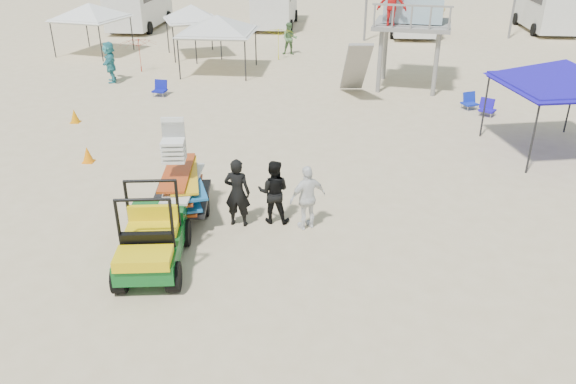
# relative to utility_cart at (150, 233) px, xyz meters

# --- Properties ---
(ground) EXTENTS (140.00, 140.00, 0.00)m
(ground) POSITION_rel_utility_cart_xyz_m (2.31, -1.68, -0.86)
(ground) COLOR beige
(ground) RESTS_ON ground
(utility_cart) EXTENTS (1.53, 2.58, 1.85)m
(utility_cart) POSITION_rel_utility_cart_xyz_m (0.00, 0.00, 0.00)
(utility_cart) COLOR #0D581E
(utility_cart) RESTS_ON ground
(surf_trailer) EXTENTS (1.61, 2.60, 2.29)m
(surf_trailer) POSITION_rel_utility_cart_xyz_m (0.01, 2.33, 0.07)
(surf_trailer) COLOR black
(surf_trailer) RESTS_ON ground
(man_left) EXTENTS (0.67, 0.48, 1.75)m
(man_left) POSITION_rel_utility_cart_xyz_m (1.52, 2.03, 0.01)
(man_left) COLOR black
(man_left) RESTS_ON ground
(man_mid) EXTENTS (0.81, 0.64, 1.63)m
(man_mid) POSITION_rel_utility_cart_xyz_m (2.37, 2.28, -0.05)
(man_mid) COLOR black
(man_mid) RESTS_ON ground
(man_right) EXTENTS (1.02, 0.85, 1.63)m
(man_right) POSITION_rel_utility_cart_xyz_m (3.22, 2.03, -0.05)
(man_right) COLOR white
(man_right) RESTS_ON ground
(canopy_blue) EXTENTS (3.93, 3.93, 3.38)m
(canopy_blue) POSITION_rel_utility_cart_xyz_m (10.69, 7.75, 1.97)
(canopy_blue) COLOR black
(canopy_blue) RESTS_ON ground
(canopy_white_a) EXTENTS (3.31, 3.31, 3.11)m
(canopy_white_a) POSITION_rel_utility_cart_xyz_m (-1.96, 16.93, 1.70)
(canopy_white_a) COLOR black
(canopy_white_a) RESTS_ON ground
(canopy_white_b) EXTENTS (3.75, 3.75, 3.10)m
(canopy_white_b) POSITION_rel_utility_cart_xyz_m (-9.65, 20.33, 1.69)
(canopy_white_b) COLOR black
(canopy_white_b) RESTS_ON ground
(canopy_white_c) EXTENTS (3.44, 3.44, 3.10)m
(canopy_white_c) POSITION_rel_utility_cart_xyz_m (-4.03, 20.25, 1.69)
(canopy_white_c) COLOR black
(canopy_white_c) RESTS_ON ground
(umbrella_a) EXTENTS (2.21, 2.24, 1.64)m
(umbrella_a) POSITION_rel_utility_cart_xyz_m (-5.81, 16.56, -0.04)
(umbrella_a) COLOR red
(umbrella_a) RESTS_ON ground
(umbrella_b) EXTENTS (2.43, 2.45, 1.66)m
(umbrella_b) POSITION_rel_utility_cart_xyz_m (0.64, 19.72, -0.03)
(umbrella_b) COLOR yellow
(umbrella_b) RESTS_ON ground
(cone_near) EXTENTS (0.34, 0.34, 0.50)m
(cone_near) POSITION_rel_utility_cart_xyz_m (-3.79, 5.48, -0.61)
(cone_near) COLOR orange
(cone_near) RESTS_ON ground
(cone_far) EXTENTS (0.34, 0.34, 0.50)m
(cone_far) POSITION_rel_utility_cart_xyz_m (-5.79, 9.03, -0.61)
(cone_far) COLOR orange
(cone_far) RESTS_ON ground
(beach_chair_a) EXTENTS (0.59, 0.64, 0.64)m
(beach_chair_a) POSITION_rel_utility_cart_xyz_m (-3.68, 12.77, -0.55)
(beach_chair_a) COLOR #0E1598
(beach_chair_a) RESTS_ON ground
(beach_chair_b) EXTENTS (0.70, 0.78, 0.64)m
(beach_chair_b) POSITION_rel_utility_cart_xyz_m (9.03, 12.10, -0.55)
(beach_chair_b) COLOR #1027B2
(beach_chair_b) RESTS_ON ground
(beach_chair_c) EXTENTS (0.73, 0.82, 0.64)m
(beach_chair_c) POSITION_rel_utility_cart_xyz_m (9.54, 11.32, -0.55)
(beach_chair_c) COLOR #1D11B8
(beach_chair_c) RESTS_ON ground
(rv_far_left) EXTENTS (2.64, 6.80, 3.25)m
(rv_far_left) POSITION_rel_utility_cart_xyz_m (-9.69, 28.31, 0.94)
(rv_far_left) COLOR silver
(rv_far_left) RESTS_ON ground
(rv_mid_right) EXTENTS (2.64, 7.00, 3.25)m
(rv_mid_right) POSITION_rel_utility_cart_xyz_m (8.31, 28.31, 0.94)
(rv_mid_right) COLOR silver
(rv_mid_right) RESTS_ON ground
(rv_far_right) EXTENTS (2.64, 6.60, 3.25)m
(rv_far_right) POSITION_rel_utility_cart_xyz_m (17.31, 29.81, 0.94)
(rv_far_right) COLOR silver
(rv_far_right) RESTS_ON ground
(distant_beachgoers) EXTENTS (17.47, 14.03, 1.83)m
(distant_beachgoers) POSITION_rel_utility_cart_xyz_m (-1.84, 18.45, 0.03)
(distant_beachgoers) COLOR #BB9746
(distant_beachgoers) RESTS_ON ground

